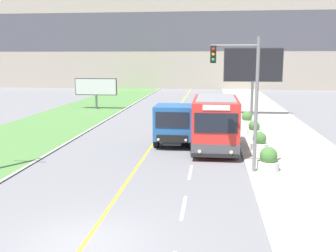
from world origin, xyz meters
TOP-DOWN VIEW (x-y plane):
  - ground_plane at (0.00, 0.00)m, footprint 300.00×300.00m
  - lane_marking_centre at (0.35, 1.88)m, footprint 2.88×140.00m
  - apartment_block_background at (0.00, 63.19)m, footprint 80.00×8.04m
  - city_bus at (3.96, 12.50)m, footprint 2.72×5.72m
  - dump_truck at (1.43, 13.98)m, footprint 2.45×6.33m
  - car_distant at (3.70, 32.11)m, footprint 1.80×4.30m
  - traffic_light_mast at (5.20, 8.02)m, footprint 2.28×0.32m
  - billboard_large at (7.51, 27.10)m, footprint 5.46×0.24m
  - billboard_small at (-8.71, 30.54)m, footprint 4.59×0.24m
  - planter_round_near at (6.52, 8.34)m, footprint 1.06×1.06m
  - planter_round_second at (6.57, 12.57)m, footprint 1.01×1.01m
  - planter_round_third at (6.69, 16.80)m, footprint 0.97×0.97m
  - planter_round_far at (6.55, 21.03)m, footprint 1.04×1.04m

SIDE VIEW (x-z plane):
  - ground_plane at x=0.00m, z-range 0.00..0.00m
  - lane_marking_centre at x=0.35m, z-range 0.00..0.01m
  - planter_round_second at x=6.57m, z-range 0.01..1.11m
  - planter_round_third at x=6.69m, z-range 0.01..1.12m
  - planter_round_near at x=6.52m, z-range 0.00..1.15m
  - planter_round_far at x=6.55m, z-range 0.01..1.18m
  - car_distant at x=3.70m, z-range -0.04..1.41m
  - dump_truck at x=1.43m, z-range 0.01..2.63m
  - city_bus at x=3.96m, z-range 0.02..3.22m
  - billboard_small at x=-8.71m, z-range 0.68..4.02m
  - traffic_light_mast at x=5.20m, z-range 0.85..7.31m
  - billboard_large at x=7.51m, z-range 1.49..7.90m
  - apartment_block_background at x=0.00m, z-range 0.00..19.13m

